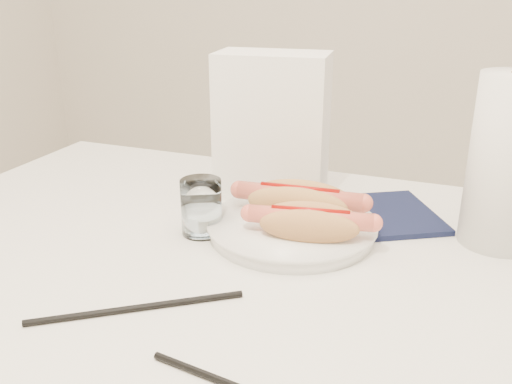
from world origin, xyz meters
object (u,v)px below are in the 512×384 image
(table, at_px, (255,296))
(hotdog_right, at_px, (310,223))
(hotdog_left, at_px, (299,201))
(water_glass, at_px, (201,207))
(paper_towel_roll, at_px, (509,162))
(plate, at_px, (292,229))
(napkin_box, at_px, (272,126))

(table, distance_m, hotdog_right, 0.13)
(hotdog_left, xyz_separation_m, water_glass, (-0.13, -0.07, -0.00))
(hotdog_left, bearing_deg, water_glass, -156.61)
(water_glass, bearing_deg, hotdog_left, 27.72)
(table, height_order, paper_towel_roll, paper_towel_roll)
(plate, relative_size, hotdog_left, 1.27)
(water_glass, relative_size, napkin_box, 0.34)
(hotdog_left, xyz_separation_m, napkin_box, (-0.09, 0.12, 0.08))
(hotdog_left, relative_size, water_glass, 2.28)
(hotdog_right, height_order, paper_towel_roll, paper_towel_roll)
(hotdog_left, distance_m, napkin_box, 0.17)
(napkin_box, distance_m, paper_towel_roll, 0.38)
(hotdog_left, xyz_separation_m, paper_towel_roll, (0.29, 0.06, 0.08))
(plate, distance_m, hotdog_left, 0.04)
(hotdog_left, height_order, water_glass, water_glass)
(table, distance_m, napkin_box, 0.31)
(hotdog_left, relative_size, hotdog_right, 1.11)
(table, distance_m, paper_towel_roll, 0.40)
(plate, bearing_deg, paper_towel_roll, 16.46)
(hotdog_right, relative_size, napkin_box, 0.71)
(plate, height_order, hotdog_right, hotdog_right)
(table, height_order, napkin_box, napkin_box)
(plate, distance_m, water_glass, 0.14)
(paper_towel_roll, bearing_deg, plate, -163.54)
(water_glass, height_order, paper_towel_roll, paper_towel_roll)
(plate, distance_m, paper_towel_roll, 0.32)
(hotdog_left, bearing_deg, plate, -100.53)
(table, bearing_deg, water_glass, 154.95)
(hotdog_right, bearing_deg, napkin_box, 113.44)
(napkin_box, height_order, paper_towel_roll, napkin_box)
(napkin_box, relative_size, paper_towel_roll, 1.01)
(plate, relative_size, paper_towel_roll, 1.00)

